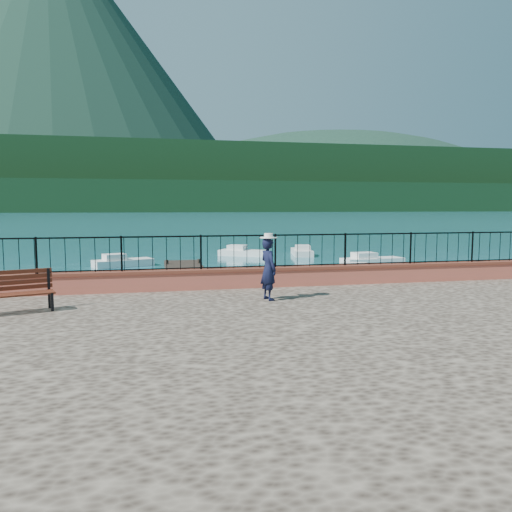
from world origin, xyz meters
name	(u,v)px	position (x,y,z in m)	size (l,w,h in m)	color
ground	(328,363)	(0.00, 0.00, 0.00)	(2000.00, 2000.00, 0.00)	#19596B
parapet	(285,276)	(0.00, 3.70, 1.49)	(28.00, 0.46, 0.58)	#BC5344
railing	(285,251)	(0.00, 3.70, 2.25)	(27.00, 0.05, 0.95)	black
dock	(193,282)	(-2.00, 12.00, 0.15)	(2.00, 16.00, 0.30)	#2D231C
far_forest	(152,197)	(0.00, 300.00, 9.00)	(900.00, 60.00, 18.00)	black
foothills	(151,180)	(0.00, 360.00, 22.00)	(900.00, 120.00, 44.00)	black
volcano	(51,62)	(-120.00, 700.00, 190.00)	(560.00, 560.00, 380.00)	#142D23
companion_hill	(335,209)	(220.00, 560.00, 0.00)	(448.00, 384.00, 180.00)	#142D23
park_bench	(14,300)	(-6.94, 1.38, 1.49)	(1.78, 1.05, 0.94)	black
person	(268,269)	(-1.01, 1.68, 1.99)	(0.58, 0.38, 1.58)	black
hat	(269,236)	(-1.01, 1.68, 2.84)	(0.44, 0.44, 0.12)	white
boat_0	(129,283)	(-4.74, 10.60, 0.40)	(3.50, 1.30, 0.80)	silver
boat_1	(364,271)	(6.43, 12.16, 0.40)	(3.40, 1.30, 0.80)	silver
boat_2	(372,258)	(9.46, 17.53, 0.40)	(3.83, 1.30, 0.80)	silver
boat_3	(123,260)	(-5.40, 19.94, 0.40)	(3.43, 1.30, 0.80)	silver
boat_4	(244,250)	(2.84, 24.57, 0.40)	(3.58, 1.30, 0.80)	silver
boat_5	(302,250)	(7.08, 24.20, 0.40)	(3.46, 1.30, 0.80)	silver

